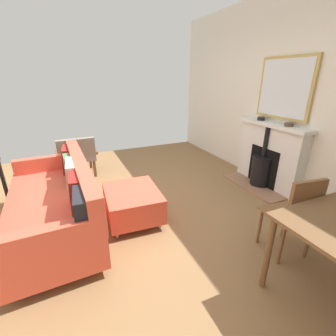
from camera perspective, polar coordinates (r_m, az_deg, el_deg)
The scene contains 10 objects.
ground_plane at distance 3.19m, azimuth -10.01°, elevation -11.09°, with size 5.03×5.76×0.01m, color olive.
wall_left at distance 4.07m, azimuth 26.68°, elevation 15.66°, with size 0.12×5.76×2.87m, color silver.
fireplace at distance 4.07m, azimuth 23.09°, elevation 2.09°, with size 0.55×1.24×1.03m.
mirror_over_mantel at distance 3.96m, azimuth 26.56°, elevation 17.00°, with size 0.04×0.92×0.88m.
mantel_bowl_near at distance 4.13m, azimuth 21.79°, elevation 11.18°, with size 0.12×0.12×0.05m.
mantel_bowl_far at distance 3.78m, azimuth 27.45°, elevation 9.44°, with size 0.13×0.13×0.05m.
sofa at distance 2.97m, azimuth -25.34°, elevation -7.53°, with size 0.96×2.01×0.81m.
ottoman at distance 2.96m, azimuth -8.65°, elevation -8.21°, with size 0.68×0.81×0.40m.
armchair_accent at distance 4.40m, azimuth -21.44°, elevation 3.13°, with size 0.70×0.61×0.74m.
dining_chair_near_fireplace at distance 2.53m, azimuth 28.68°, elevation -9.44°, with size 0.45×0.45×0.87m.
Camera 1 is at (0.57, 2.63, 1.70)m, focal length 24.95 mm.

